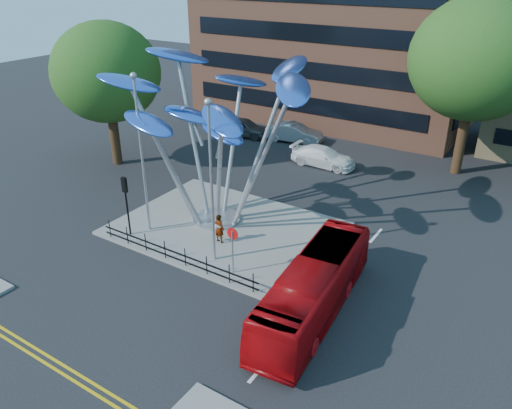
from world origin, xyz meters
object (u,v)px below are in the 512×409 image
Objects in this scene: parked_car_left at (243,127)px; parked_car_right at (323,157)px; tree_right at (476,59)px; traffic_light_island at (126,194)px; red_bus at (314,288)px; parked_car_mid at (294,133)px; street_lamp_left at (140,142)px; tree_left at (106,73)px; no_entry_sign_island at (233,243)px; street_lamp_right at (211,169)px; leaf_sculpture at (213,106)px; pedestrian at (219,228)px.

parked_car_right is (9.00, -2.63, -0.09)m from parked_car_left.
tree_right reaches higher than traffic_light_island.
parked_car_mid is (-11.79, 19.65, -0.51)m from red_bus.
tree_left is at bearing 145.62° from street_lamp_left.
street_lamp_left reaches higher than no_entry_sign_island.
street_lamp_left is 5.03m from street_lamp_right.
parked_car_left reaches higher than parked_car_right.
tree_left is at bearing 153.27° from red_bus.
no_entry_sign_island is (-6.00, -19.48, -6.22)m from tree_right.
leaf_sculpture is 4.28m from street_lamp_left.
no_entry_sign_island reaches higher than pedestrian.
red_bus is at bearing -6.15° from no_entry_sign_island.
pedestrian reaches higher than parked_car_right.
street_lamp_right is at bearing -111.54° from tree_right.
tree_left is at bearing -17.85° from pedestrian.
parked_car_left is at bearing -55.82° from pedestrian.
leaf_sculpture reaches higher than traffic_light_island.
tree_right is at bearing -111.45° from pedestrian.
parked_car_mid is (-0.19, 19.17, -1.83)m from traffic_light_island.
tree_left is 1.11× the size of red_bus.
red_bus reaches higher than parked_car_mid.
red_bus is 5.63× the size of pedestrian.
street_lamp_right reaches higher than traffic_light_island.
street_lamp_left is at bearing 63.43° from traffic_light_island.
red_bus is 7.35m from pedestrian.
street_lamp_left is 2.57× the size of traffic_light_island.
tree_left is 1.17× the size of street_lamp_left.
parked_car_left is (-7.62, 13.95, -6.07)m from leaf_sculpture.
street_lamp_right is (5.00, -0.50, -0.26)m from street_lamp_left.
street_lamp_left is at bearing 171.39° from no_entry_sign_island.
pedestrian is 0.35× the size of parked_car_left.
traffic_light_island reaches higher than parked_car_mid.
tree_left is (-22.00, -12.00, -1.24)m from tree_right.
street_lamp_right reaches higher than red_bus.
street_lamp_right is 20.81m from parked_car_left.
street_lamp_right is (14.50, -7.00, -1.70)m from tree_left.
street_lamp_left is (-12.50, -18.50, -2.68)m from tree_right.
street_lamp_left reaches higher than pedestrian.
tree_left reaches higher than leaf_sculpture.
red_bus is (8.67, -4.66, -5.58)m from leaf_sculpture.
street_lamp_left is at bearing -34.38° from tree_left.
tree_right is 4.94× the size of no_entry_sign_island.
no_entry_sign_island is 20.48m from parked_car_mid.
pedestrian is 0.34× the size of parked_car_right.
leaf_sculpture reaches higher than pedestrian.
street_lamp_left is 6.15m from pedestrian.
street_lamp_right is at bearing 5.19° from traffic_light_island.
leaf_sculpture is 4.83m from street_lamp_right.
leaf_sculpture is at bearing -159.23° from parked_car_left.
tree_left reaches higher than street_lamp_left.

